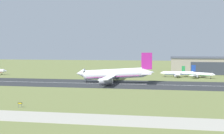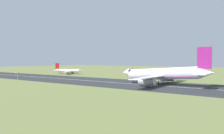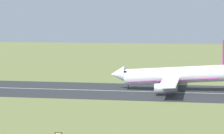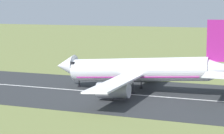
# 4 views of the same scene
# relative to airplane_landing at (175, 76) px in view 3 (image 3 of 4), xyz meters

# --- Properties ---
(ground_plane) EXTENTS (755.85, 755.85, 0.00)m
(ground_plane) POSITION_rel_airplane_landing_xyz_m (6.27, -58.76, -5.21)
(ground_plane) COLOR olive
(runway_strip) EXTENTS (515.85, 40.18, 0.06)m
(runway_strip) POSITION_rel_airplane_landing_xyz_m (6.27, -4.51, -5.18)
(runway_strip) COLOR #2B2D30
(runway_strip) RESTS_ON ground_plane
(runway_centreline) EXTENTS (464.26, 0.70, 0.01)m
(runway_centreline) POSITION_rel_airplane_landing_xyz_m (6.27, -4.51, -5.14)
(runway_centreline) COLOR silver
(runway_centreline) RESTS_ON runway_strip
(airplane_landing) EXTENTS (46.33, 52.07, 17.76)m
(airplane_landing) POSITION_rel_airplane_landing_xyz_m (0.00, 0.00, 0.00)
(airplane_landing) COLOR white
(airplane_landing) RESTS_ON ground_plane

